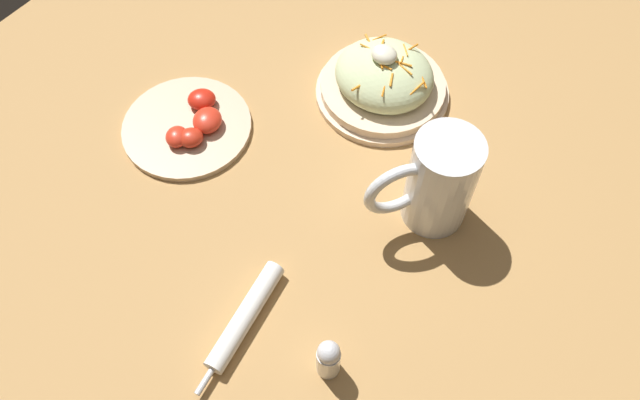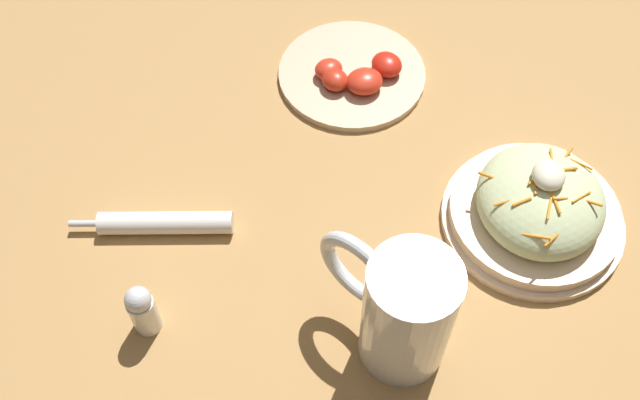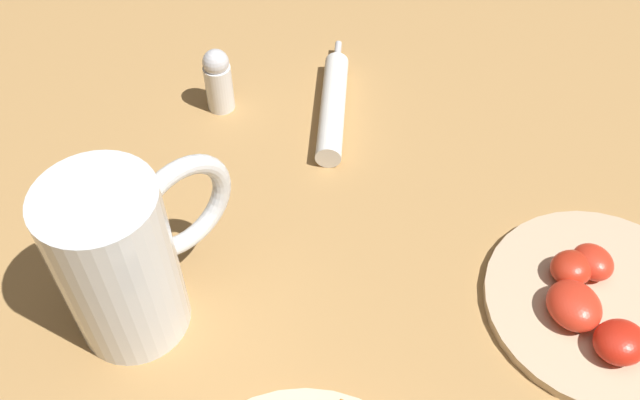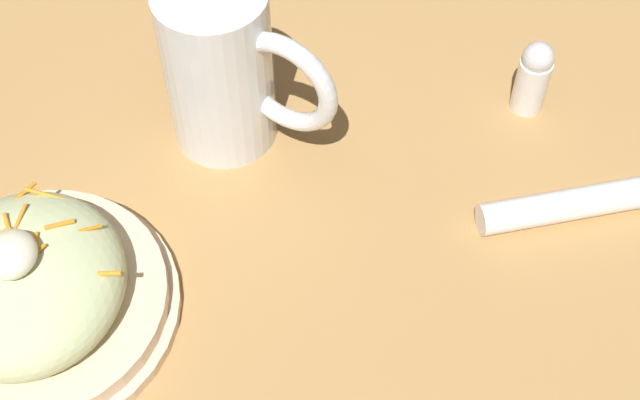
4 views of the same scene
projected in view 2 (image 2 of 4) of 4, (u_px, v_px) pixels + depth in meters
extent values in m
plane|color=#B2844C|center=(369.00, 237.00, 0.91)|extent=(1.43, 1.43, 0.00)
cylinder|color=beige|center=(532.00, 220.00, 0.91)|extent=(0.22, 0.22, 0.01)
cylinder|color=beige|center=(535.00, 214.00, 0.90)|extent=(0.21, 0.21, 0.02)
ellipsoid|color=beige|center=(541.00, 200.00, 0.88)|extent=(0.16, 0.15, 0.07)
cylinder|color=orange|center=(491.00, 177.00, 0.87)|extent=(0.01, 0.03, 0.01)
cylinder|color=orange|center=(582.00, 197.00, 0.84)|extent=(0.02, 0.02, 0.01)
cylinder|color=orange|center=(590.00, 202.00, 0.84)|extent=(0.02, 0.03, 0.01)
cylinder|color=orange|center=(502.00, 203.00, 0.84)|extent=(0.01, 0.02, 0.01)
cylinder|color=orange|center=(554.00, 238.00, 0.82)|extent=(0.03, 0.02, 0.00)
cylinder|color=orange|center=(535.00, 187.00, 0.84)|extent=(0.02, 0.00, 0.00)
cylinder|color=orange|center=(556.00, 203.00, 0.83)|extent=(0.03, 0.01, 0.01)
cylinder|color=orange|center=(567.00, 155.00, 0.88)|extent=(0.02, 0.02, 0.01)
cylinder|color=orange|center=(552.00, 155.00, 0.88)|extent=(0.02, 0.00, 0.00)
cylinder|color=orange|center=(536.00, 179.00, 0.85)|extent=(0.02, 0.02, 0.01)
cylinder|color=orange|center=(567.00, 170.00, 0.86)|extent=(0.01, 0.03, 0.01)
cylinder|color=orange|center=(561.00, 199.00, 0.84)|extent=(0.01, 0.02, 0.01)
cylinder|color=orange|center=(581.00, 164.00, 0.88)|extent=(0.01, 0.03, 0.01)
cylinder|color=orange|center=(522.00, 202.00, 0.84)|extent=(0.01, 0.02, 0.01)
cylinder|color=orange|center=(550.00, 208.00, 0.83)|extent=(0.03, 0.01, 0.01)
cylinder|color=orange|center=(536.00, 236.00, 0.82)|extent=(0.01, 0.03, 0.01)
ellipsoid|color=#EFEACC|center=(549.00, 175.00, 0.84)|extent=(0.04, 0.04, 0.02)
cylinder|color=white|center=(408.00, 315.00, 0.76)|extent=(0.10, 0.10, 0.16)
cylinder|color=orange|center=(406.00, 325.00, 0.78)|extent=(0.09, 0.09, 0.11)
cylinder|color=white|center=(411.00, 299.00, 0.73)|extent=(0.09, 0.09, 0.01)
torus|color=white|center=(359.00, 270.00, 0.77)|extent=(0.07, 0.09, 0.10)
cylinder|color=white|center=(166.00, 223.00, 0.90)|extent=(0.05, 0.17, 0.03)
cylinder|color=silver|center=(84.00, 224.00, 0.90)|extent=(0.01, 0.04, 0.01)
cylinder|color=#D1B28E|center=(352.00, 74.00, 1.05)|extent=(0.21, 0.21, 0.01)
ellipsoid|color=red|center=(384.00, 64.00, 1.04)|extent=(0.06, 0.06, 0.03)
ellipsoid|color=red|center=(329.00, 69.00, 1.04)|extent=(0.05, 0.05, 0.02)
ellipsoid|color=red|center=(365.00, 81.00, 1.02)|extent=(0.06, 0.07, 0.03)
ellipsoid|color=red|center=(335.00, 80.00, 1.02)|extent=(0.05, 0.05, 0.02)
cylinder|color=white|center=(145.00, 314.00, 0.82)|extent=(0.03, 0.03, 0.06)
sphere|color=silver|center=(138.00, 300.00, 0.79)|extent=(0.03, 0.03, 0.03)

